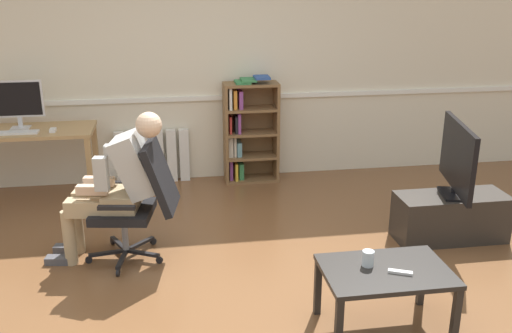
{
  "coord_description": "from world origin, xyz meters",
  "views": [
    {
      "loc": [
        -0.54,
        -3.54,
        2.22
      ],
      "look_at": [
        0.15,
        0.85,
        0.7
      ],
      "focal_mm": 39.88,
      "sensor_mm": 36.0,
      "label": 1
    }
  ],
  "objects_px": {
    "tv_stand": "(450,217)",
    "radiator": "(153,156)",
    "keyboard": "(16,133)",
    "office_chair": "(140,198)",
    "spare_remote": "(400,272)",
    "computer_desk": "(22,140)",
    "drinking_glass": "(368,258)",
    "bookshelf": "(247,131)",
    "coffee_table": "(386,277)",
    "person_seated": "(117,183)",
    "tv_screen": "(458,158)",
    "imac_monitor": "(17,101)",
    "computer_mouse": "(53,130)"
  },
  "relations": [
    {
      "from": "bookshelf",
      "to": "tv_stand",
      "type": "relative_size",
      "value": 1.23
    },
    {
      "from": "imac_monitor",
      "to": "coffee_table",
      "type": "bearing_deg",
      "value": -44.71
    },
    {
      "from": "computer_mouse",
      "to": "drinking_glass",
      "type": "bearing_deg",
      "value": -46.84
    },
    {
      "from": "bookshelf",
      "to": "tv_screen",
      "type": "height_order",
      "value": "bookshelf"
    },
    {
      "from": "imac_monitor",
      "to": "radiator",
      "type": "xyz_separation_m",
      "value": [
        1.26,
        0.31,
        -0.73
      ]
    },
    {
      "from": "computer_desk",
      "to": "person_seated",
      "type": "xyz_separation_m",
      "value": [
        1.01,
        -1.4,
        0.0
      ]
    },
    {
      "from": "tv_stand",
      "to": "spare_remote",
      "type": "bearing_deg",
      "value": -128.52
    },
    {
      "from": "bookshelf",
      "to": "tv_stand",
      "type": "bearing_deg",
      "value": -49.04
    },
    {
      "from": "tv_stand",
      "to": "computer_desk",
      "type": "bearing_deg",
      "value": 158.88
    },
    {
      "from": "keyboard",
      "to": "coffee_table",
      "type": "relative_size",
      "value": 0.5
    },
    {
      "from": "bookshelf",
      "to": "radiator",
      "type": "height_order",
      "value": "bookshelf"
    },
    {
      "from": "office_chair",
      "to": "person_seated",
      "type": "xyz_separation_m",
      "value": [
        -0.17,
        0.03,
        0.13
      ]
    },
    {
      "from": "computer_mouse",
      "to": "office_chair",
      "type": "distance_m",
      "value": 1.58
    },
    {
      "from": "keyboard",
      "to": "computer_mouse",
      "type": "relative_size",
      "value": 4.08
    },
    {
      "from": "imac_monitor",
      "to": "coffee_table",
      "type": "height_order",
      "value": "imac_monitor"
    },
    {
      "from": "imac_monitor",
      "to": "tv_screen",
      "type": "height_order",
      "value": "imac_monitor"
    },
    {
      "from": "imac_monitor",
      "to": "radiator",
      "type": "height_order",
      "value": "imac_monitor"
    },
    {
      "from": "computer_mouse",
      "to": "tv_stand",
      "type": "xyz_separation_m",
      "value": [
        3.5,
        -1.36,
        -0.57
      ]
    },
    {
      "from": "radiator",
      "to": "drinking_glass",
      "type": "xyz_separation_m",
      "value": [
        1.41,
        -3.0,
        0.2
      ]
    },
    {
      "from": "keyboard",
      "to": "tv_stand",
      "type": "relative_size",
      "value": 0.43
    },
    {
      "from": "radiator",
      "to": "spare_remote",
      "type": "height_order",
      "value": "radiator"
    },
    {
      "from": "keyboard",
      "to": "person_seated",
      "type": "distance_m",
      "value": 1.63
    },
    {
      "from": "bookshelf",
      "to": "coffee_table",
      "type": "relative_size",
      "value": 1.45
    },
    {
      "from": "drinking_glass",
      "to": "radiator",
      "type": "bearing_deg",
      "value": 115.21
    },
    {
      "from": "keyboard",
      "to": "computer_mouse",
      "type": "height_order",
      "value": "computer_mouse"
    },
    {
      "from": "coffee_table",
      "to": "office_chair",
      "type": "bearing_deg",
      "value": 141.69
    },
    {
      "from": "person_seated",
      "to": "keyboard",
      "type": "bearing_deg",
      "value": -131.49
    },
    {
      "from": "tv_stand",
      "to": "person_seated",
      "type": "bearing_deg",
      "value": 178.37
    },
    {
      "from": "tv_screen",
      "to": "computer_mouse",
      "type": "bearing_deg",
      "value": 81.74
    },
    {
      "from": "drinking_glass",
      "to": "tv_stand",
      "type": "bearing_deg",
      "value": 44.0
    },
    {
      "from": "bookshelf",
      "to": "office_chair",
      "type": "height_order",
      "value": "bookshelf"
    },
    {
      "from": "imac_monitor",
      "to": "drinking_glass",
      "type": "height_order",
      "value": "imac_monitor"
    },
    {
      "from": "keyboard",
      "to": "office_chair",
      "type": "height_order",
      "value": "office_chair"
    },
    {
      "from": "keyboard",
      "to": "imac_monitor",
      "type": "bearing_deg",
      "value": 90.96
    },
    {
      "from": "computer_desk",
      "to": "coffee_table",
      "type": "height_order",
      "value": "computer_desk"
    },
    {
      "from": "keyboard",
      "to": "bookshelf",
      "type": "distance_m",
      "value": 2.35
    },
    {
      "from": "spare_remote",
      "to": "computer_desk",
      "type": "bearing_deg",
      "value": 70.49
    },
    {
      "from": "drinking_glass",
      "to": "bookshelf",
      "type": "bearing_deg",
      "value": 97.23
    },
    {
      "from": "bookshelf",
      "to": "radiator",
      "type": "bearing_deg",
      "value": 174.6
    },
    {
      "from": "computer_mouse",
      "to": "bookshelf",
      "type": "bearing_deg",
      "value": 11.84
    },
    {
      "from": "bookshelf",
      "to": "radiator",
      "type": "distance_m",
      "value": 1.08
    },
    {
      "from": "computer_mouse",
      "to": "drinking_glass",
      "type": "relative_size",
      "value": 0.97
    },
    {
      "from": "person_seated",
      "to": "bookshelf",
      "type": "bearing_deg",
      "value": 152.3
    },
    {
      "from": "bookshelf",
      "to": "spare_remote",
      "type": "bearing_deg",
      "value": -79.97
    },
    {
      "from": "tv_stand",
      "to": "coffee_table",
      "type": "height_order",
      "value": "coffee_table"
    },
    {
      "from": "imac_monitor",
      "to": "person_seated",
      "type": "height_order",
      "value": "imac_monitor"
    },
    {
      "from": "tv_stand",
      "to": "radiator",
      "type": "bearing_deg",
      "value": 144.08
    },
    {
      "from": "keyboard",
      "to": "tv_stand",
      "type": "xyz_separation_m",
      "value": [
        3.84,
        -1.34,
        -0.56
      ]
    },
    {
      "from": "radiator",
      "to": "tv_screen",
      "type": "bearing_deg",
      "value": -35.9
    },
    {
      "from": "person_seated",
      "to": "drinking_glass",
      "type": "height_order",
      "value": "person_seated"
    }
  ]
}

